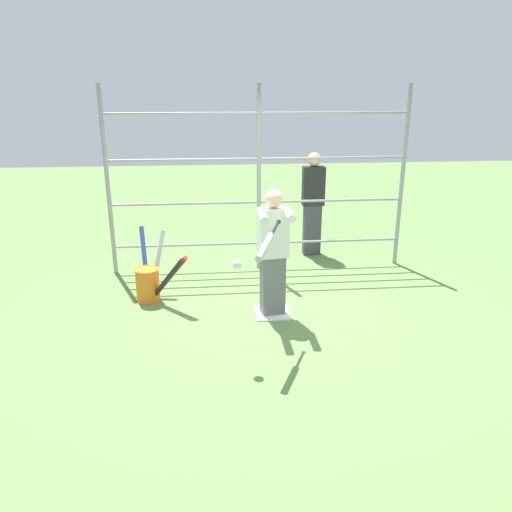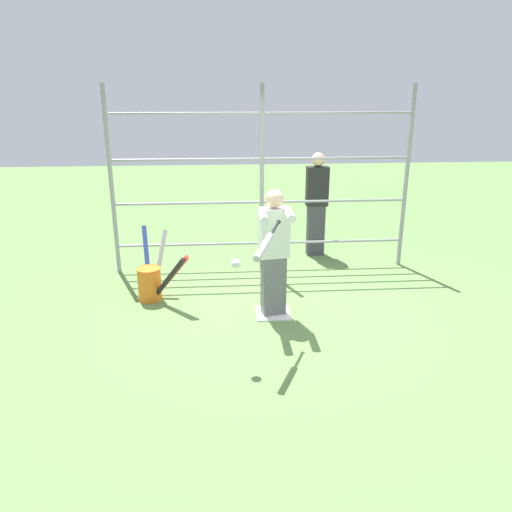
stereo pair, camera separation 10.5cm
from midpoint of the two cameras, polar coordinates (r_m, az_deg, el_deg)
ground_plane at (r=5.95m, az=2.47°, el=-6.64°), size 24.00×24.00×0.00m
home_plate at (r=5.94m, az=2.47°, el=-6.55°), size 0.40×0.40×0.02m
fence_backstop at (r=7.07m, az=1.10°, el=8.59°), size 4.22×0.06×2.60m
batter at (r=5.63m, az=2.60°, el=0.72°), size 0.38×0.55×1.49m
baseball_bat_swinging at (r=4.71m, az=1.76°, el=1.45°), size 0.34×0.79×0.20m
softball_in_flight at (r=4.66m, az=-1.66°, el=-0.92°), size 0.10×0.10×0.10m
bat_bucket at (r=6.36m, az=-11.31°, el=-2.72°), size 0.69×0.87×0.86m
bystander_behind_fence at (r=7.85m, az=7.32°, el=6.04°), size 0.33×0.21×1.61m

